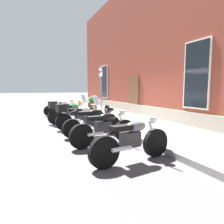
{
  "coord_description": "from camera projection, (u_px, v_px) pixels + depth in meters",
  "views": [
    {
      "loc": [
        7.99,
        -3.09,
        1.6
      ],
      "look_at": [
        0.82,
        0.06,
        0.69
      ],
      "focal_mm": 32.59,
      "sensor_mm": 36.0,
      "label": 1
    }
  ],
  "objects": [
    {
      "name": "motorcycle_orange_sport",
      "position": [
        71.0,
        108.0,
        10.82
      ],
      "size": [
        0.62,
        2.01,
        1.0
      ],
      "color": "black",
      "rests_on": "ground_plane"
    },
    {
      "name": "brick_pub_facade",
      "position": [
        220.0,
        45.0,
        10.95
      ],
      "size": [
        23.01,
        8.04,
        7.87
      ],
      "color": "brown",
      "rests_on": "ground_plane"
    },
    {
      "name": "motorcycle_green_touring",
      "position": [
        69.0,
        111.0,
        9.36
      ],
      "size": [
        0.73,
        2.19,
        1.33
      ],
      "color": "black",
      "rests_on": "ground_plane"
    },
    {
      "name": "motorcycle_silver_touring",
      "position": [
        79.0,
        115.0,
        8.07
      ],
      "size": [
        0.74,
        2.16,
        1.31
      ],
      "color": "black",
      "rests_on": "ground_plane"
    },
    {
      "name": "barrel_planter",
      "position": [
        92.0,
        106.0,
        11.76
      ],
      "size": [
        0.55,
        0.55,
        0.99
      ],
      "color": "brown",
      "rests_on": "sidewalk"
    },
    {
      "name": "motorcycle_black_sport",
      "position": [
        95.0,
        119.0,
        6.9
      ],
      "size": [
        0.62,
        2.13,
        1.04
      ],
      "color": "black",
      "rests_on": "ground_plane"
    },
    {
      "name": "ground_plane",
      "position": [
        103.0,
        126.0,
        8.68
      ],
      "size": [
        140.0,
        140.0,
        0.0
      ],
      "primitive_type": "plane",
      "color": "#4C4C4F"
    },
    {
      "name": "parking_sign",
      "position": [
        101.0,
        85.0,
        10.06
      ],
      "size": [
        0.36,
        0.07,
        2.51
      ],
      "color": "#4C4C51",
      "rests_on": "sidewalk"
    },
    {
      "name": "motorcycle_black_naked",
      "position": [
        105.0,
        128.0,
        5.74
      ],
      "size": [
        0.65,
        2.09,
        0.98
      ],
      "color": "black",
      "rests_on": "ground_plane"
    },
    {
      "name": "sidewalk",
      "position": [
        132.0,
        122.0,
        9.24
      ],
      "size": [
        29.01,
        2.83,
        0.15
      ],
      "primitive_type": "cube",
      "color": "gray",
      "rests_on": "ground_plane"
    },
    {
      "name": "lane_stripe",
      "position": [
        21.0,
        132.0,
        7.41
      ],
      "size": [
        29.01,
        0.12,
        0.01
      ],
      "primitive_type": "cube",
      "color": "silver",
      "rests_on": "ground_plane"
    },
    {
      "name": "motorcycle_white_sport",
      "position": [
        63.0,
        106.0,
        12.11
      ],
      "size": [
        0.62,
        2.11,
        1.0
      ],
      "color": "black",
      "rests_on": "ground_plane"
    },
    {
      "name": "motorcycle_grey_naked",
      "position": [
        133.0,
        140.0,
        4.39
      ],
      "size": [
        0.62,
        2.06,
        0.97
      ],
      "color": "black",
      "rests_on": "ground_plane"
    }
  ]
}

